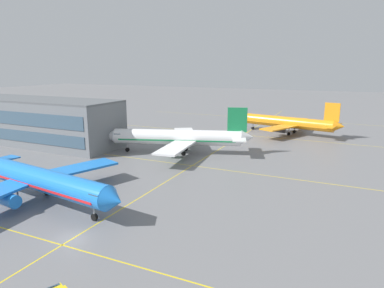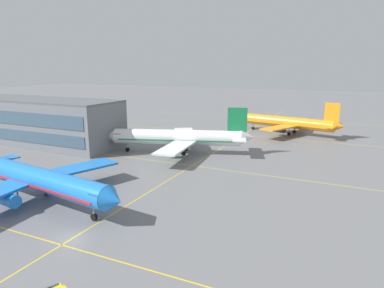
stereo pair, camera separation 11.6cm
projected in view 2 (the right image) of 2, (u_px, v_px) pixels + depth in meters
ground_plane at (73, 238)px, 44.78m from camera, size 600.00×600.00×0.00m
airliner_front_gate at (36, 179)px, 55.92m from camera, size 37.30×31.91×11.59m
airliner_second_row at (179, 138)px, 87.42m from camera, size 37.21×31.83×11.88m
airliner_third_row at (288, 123)px, 112.39m from camera, size 35.20×29.89×11.00m
taxiway_markings at (222, 148)px, 94.11m from camera, size 110.92×169.73×0.01m
terminal_building at (26, 120)px, 100.61m from camera, size 60.35×15.74×12.79m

